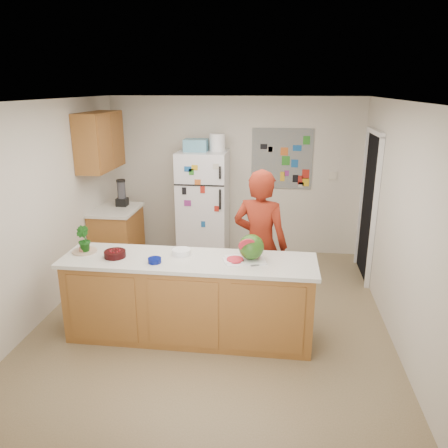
# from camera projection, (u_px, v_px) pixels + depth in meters

# --- Properties ---
(floor) EXTENTS (4.00, 4.50, 0.02)m
(floor) POSITION_uv_depth(u_px,v_px,m) (215.00, 315.00, 5.29)
(floor) COLOR brown
(floor) RESTS_ON ground
(wall_back) EXTENTS (4.00, 0.02, 2.50)m
(wall_back) POSITION_uv_depth(u_px,v_px,m) (234.00, 176.00, 7.05)
(wall_back) COLOR beige
(wall_back) RESTS_ON ground
(wall_left) EXTENTS (0.02, 4.50, 2.50)m
(wall_left) POSITION_uv_depth(u_px,v_px,m) (46.00, 210.00, 5.15)
(wall_left) COLOR beige
(wall_left) RESTS_ON ground
(wall_right) EXTENTS (0.02, 4.50, 2.50)m
(wall_right) POSITION_uv_depth(u_px,v_px,m) (399.00, 222.00, 4.67)
(wall_right) COLOR beige
(wall_right) RESTS_ON ground
(ceiling) EXTENTS (4.00, 4.50, 0.02)m
(ceiling) POSITION_uv_depth(u_px,v_px,m) (213.00, 100.00, 4.53)
(ceiling) COLOR white
(ceiling) RESTS_ON wall_back
(doorway) EXTENTS (0.03, 0.85, 2.04)m
(doorway) POSITION_uv_depth(u_px,v_px,m) (369.00, 207.00, 6.11)
(doorway) COLOR black
(doorway) RESTS_ON ground
(peninsula_base) EXTENTS (2.60, 0.62, 0.88)m
(peninsula_base) POSITION_uv_depth(u_px,v_px,m) (189.00, 300.00, 4.71)
(peninsula_base) COLOR brown
(peninsula_base) RESTS_ON floor
(peninsula_top) EXTENTS (2.68, 0.70, 0.04)m
(peninsula_top) POSITION_uv_depth(u_px,v_px,m) (188.00, 261.00, 4.57)
(peninsula_top) COLOR silver
(peninsula_top) RESTS_ON peninsula_base
(side_counter_base) EXTENTS (0.60, 0.80, 0.86)m
(side_counter_base) POSITION_uv_depth(u_px,v_px,m) (118.00, 238.00, 6.64)
(side_counter_base) COLOR brown
(side_counter_base) RESTS_ON floor
(side_counter_top) EXTENTS (0.64, 0.84, 0.04)m
(side_counter_top) POSITION_uv_depth(u_px,v_px,m) (115.00, 210.00, 6.50)
(side_counter_top) COLOR silver
(side_counter_top) RESTS_ON side_counter_base
(upper_cabinets) EXTENTS (0.35, 1.00, 0.80)m
(upper_cabinets) POSITION_uv_depth(u_px,v_px,m) (100.00, 141.00, 6.16)
(upper_cabinets) COLOR brown
(upper_cabinets) RESTS_ON wall_left
(refrigerator) EXTENTS (0.75, 0.70, 1.70)m
(refrigerator) POSITION_uv_depth(u_px,v_px,m) (203.00, 205.00, 6.86)
(refrigerator) COLOR silver
(refrigerator) RESTS_ON floor
(fridge_top_bin) EXTENTS (0.35, 0.28, 0.18)m
(fridge_top_bin) POSITION_uv_depth(u_px,v_px,m) (196.00, 145.00, 6.59)
(fridge_top_bin) COLOR #5999B2
(fridge_top_bin) RESTS_ON refrigerator
(photo_collage) EXTENTS (0.95, 0.01, 0.95)m
(photo_collage) POSITION_uv_depth(u_px,v_px,m) (282.00, 159.00, 6.85)
(photo_collage) COLOR slate
(photo_collage) RESTS_ON wall_back
(person) EXTENTS (0.74, 0.58, 1.78)m
(person) POSITION_uv_depth(u_px,v_px,m) (260.00, 245.00, 5.05)
(person) COLOR maroon
(person) RESTS_ON floor
(blender_appliance) EXTENTS (0.13, 0.13, 0.38)m
(blender_appliance) POSITION_uv_depth(u_px,v_px,m) (122.00, 194.00, 6.59)
(blender_appliance) COLOR black
(blender_appliance) RESTS_ON side_counter_top
(cutting_board) EXTENTS (0.47, 0.39, 0.01)m
(cutting_board) POSITION_uv_depth(u_px,v_px,m) (245.00, 260.00, 4.52)
(cutting_board) COLOR white
(cutting_board) RESTS_ON peninsula_top
(watermelon) EXTENTS (0.26, 0.26, 0.26)m
(watermelon) POSITION_uv_depth(u_px,v_px,m) (251.00, 247.00, 4.49)
(watermelon) COLOR #2F5812
(watermelon) RESTS_ON cutting_board
(watermelon_slice) EXTENTS (0.17, 0.17, 0.02)m
(watermelon_slice) POSITION_uv_depth(u_px,v_px,m) (235.00, 260.00, 4.48)
(watermelon_slice) COLOR red
(watermelon_slice) RESTS_ON cutting_board
(cherry_bowl) EXTENTS (0.28, 0.28, 0.07)m
(cherry_bowl) POSITION_uv_depth(u_px,v_px,m) (115.00, 254.00, 4.60)
(cherry_bowl) COLOR black
(cherry_bowl) RESTS_ON peninsula_top
(white_bowl) EXTENTS (0.25, 0.25, 0.06)m
(white_bowl) POSITION_uv_depth(u_px,v_px,m) (182.00, 252.00, 4.67)
(white_bowl) COLOR white
(white_bowl) RESTS_ON peninsula_top
(cobalt_bowl) EXTENTS (0.16, 0.16, 0.05)m
(cobalt_bowl) POSITION_uv_depth(u_px,v_px,m) (155.00, 260.00, 4.46)
(cobalt_bowl) COLOR #020B57
(cobalt_bowl) RESTS_ON peninsula_top
(plate) EXTENTS (0.32, 0.32, 0.02)m
(plate) POSITION_uv_depth(u_px,v_px,m) (85.00, 251.00, 4.75)
(plate) COLOR beige
(plate) RESTS_ON peninsula_top
(paper_towel) EXTENTS (0.23, 0.21, 0.02)m
(paper_towel) POSITION_uv_depth(u_px,v_px,m) (233.00, 260.00, 4.49)
(paper_towel) COLOR white
(paper_towel) RESTS_ON peninsula_top
(keys) EXTENTS (0.09, 0.07, 0.01)m
(keys) POSITION_uv_depth(u_px,v_px,m) (255.00, 265.00, 4.39)
(keys) COLOR gray
(keys) RESTS_ON peninsula_top
(potted_plant) EXTENTS (0.20, 0.18, 0.29)m
(potted_plant) POSITION_uv_depth(u_px,v_px,m) (83.00, 239.00, 4.70)
(potted_plant) COLOR #1A470D
(potted_plant) RESTS_ON peninsula_top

